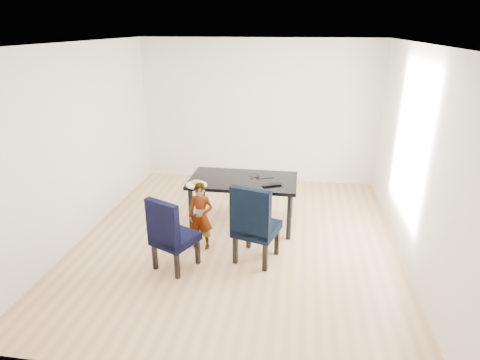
# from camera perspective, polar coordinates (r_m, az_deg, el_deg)

# --- Properties ---
(floor) EXTENTS (4.50, 5.00, 0.01)m
(floor) POSITION_cam_1_polar(r_m,az_deg,el_deg) (5.88, -0.30, -8.50)
(floor) COLOR tan
(floor) RESTS_ON ground
(ceiling) EXTENTS (4.50, 5.00, 0.01)m
(ceiling) POSITION_cam_1_polar(r_m,az_deg,el_deg) (5.11, -0.36, 18.94)
(ceiling) COLOR white
(ceiling) RESTS_ON wall_back
(wall_back) EXTENTS (4.50, 0.01, 2.70)m
(wall_back) POSITION_cam_1_polar(r_m,az_deg,el_deg) (7.75, 2.62, 9.59)
(wall_back) COLOR white
(wall_back) RESTS_ON ground
(wall_front) EXTENTS (4.50, 0.01, 2.70)m
(wall_front) POSITION_cam_1_polar(r_m,az_deg,el_deg) (3.08, -7.75, -9.36)
(wall_front) COLOR silver
(wall_front) RESTS_ON ground
(wall_left) EXTENTS (0.01, 5.00, 2.70)m
(wall_left) POSITION_cam_1_polar(r_m,az_deg,el_deg) (6.10, -21.83, 4.88)
(wall_left) COLOR silver
(wall_left) RESTS_ON ground
(wall_right) EXTENTS (0.01, 5.00, 2.70)m
(wall_right) POSITION_cam_1_polar(r_m,az_deg,el_deg) (5.47, 23.72, 2.84)
(wall_right) COLOR silver
(wall_right) RESTS_ON ground
(dining_table) EXTENTS (1.60, 0.90, 0.75)m
(dining_table) POSITION_cam_1_polar(r_m,az_deg,el_deg) (6.14, 0.42, -3.13)
(dining_table) COLOR black
(dining_table) RESTS_ON floor
(chair_left) EXTENTS (0.63, 0.64, 0.98)m
(chair_left) POSITION_cam_1_polar(r_m,az_deg,el_deg) (5.10, -9.22, -7.36)
(chair_left) COLOR black
(chair_left) RESTS_ON floor
(chair_right) EXTENTS (0.65, 0.66, 1.08)m
(chair_right) POSITION_cam_1_polar(r_m,az_deg,el_deg) (5.18, 2.42, -5.98)
(chair_right) COLOR black
(chair_right) RESTS_ON floor
(child) EXTENTS (0.37, 0.26, 0.95)m
(child) POSITION_cam_1_polar(r_m,az_deg,el_deg) (5.50, -5.59, -5.16)
(child) COLOR #DC5F12
(child) RESTS_ON floor
(plate) EXTENTS (0.35, 0.35, 0.02)m
(plate) POSITION_cam_1_polar(r_m,az_deg,el_deg) (5.80, -6.19, -0.68)
(plate) COLOR white
(plate) RESTS_ON dining_table
(sandwich) EXTENTS (0.17, 0.08, 0.07)m
(sandwich) POSITION_cam_1_polar(r_m,az_deg,el_deg) (5.79, -6.19, -0.28)
(sandwich) COLOR #AD903E
(sandwich) RESTS_ON plate
(laptop) EXTENTS (0.35, 0.30, 0.02)m
(laptop) POSITION_cam_1_polar(r_m,az_deg,el_deg) (5.82, 4.43, -0.48)
(laptop) COLOR black
(laptop) RESTS_ON dining_table
(cable_tangle) EXTENTS (0.14, 0.14, 0.01)m
(cable_tangle) POSITION_cam_1_polar(r_m,az_deg,el_deg) (6.03, 2.18, 0.27)
(cable_tangle) COLOR black
(cable_tangle) RESTS_ON dining_table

